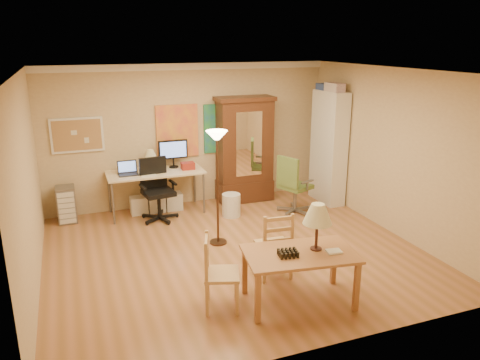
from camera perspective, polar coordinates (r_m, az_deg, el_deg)
name	(u,v)px	position (r m, az deg, el deg)	size (l,w,h in m)	color
floor	(234,252)	(7.23, -0.70, -8.76)	(5.50, 5.50, 0.00)	#926033
crown_molding	(188,66)	(8.89, -6.32, 13.59)	(5.50, 0.08, 0.12)	white
corkboard	(77,135)	(8.76, -19.23, 5.20)	(0.90, 0.04, 0.62)	tan
art_panel_left	(177,131)	(8.99, -7.64, 5.92)	(0.80, 0.04, 1.00)	yellow
art_panel_right	(222,128)	(9.22, -2.16, 6.34)	(0.75, 0.04, 0.95)	teal
dining_table	(306,242)	(5.70, 8.07, -7.46)	(1.43, 0.98, 1.25)	olive
ladder_chair_back	(274,247)	(6.37, 4.20, -8.09)	(0.47, 0.45, 0.95)	#A9834D
ladder_chair_left	(219,275)	(5.67, -2.55, -11.47)	(0.52, 0.53, 0.92)	#A9834D
torchiere_lamp	(217,154)	(7.06, -2.82, 3.16)	(0.33, 0.33, 1.82)	#3C2518
computer_desk	(157,187)	(8.83, -10.03, -0.85)	(1.75, 0.76, 1.32)	tan
office_chair_black	(158,204)	(8.51, -9.93, -2.84)	(0.68, 0.68, 1.11)	black
office_chair_green	(294,198)	(8.76, 6.56, -2.15)	(0.68, 0.68, 1.10)	slate
drawer_cart	(66,204)	(8.82, -20.40, -2.81)	(0.32, 0.39, 0.64)	slate
armoire	(245,156)	(9.25, 0.56, 2.91)	(1.13, 0.53, 2.07)	#361D0E
bookshelf	(329,148)	(9.32, 10.74, 3.89)	(0.33, 0.87, 2.19)	white
wastebin	(231,205)	(8.56, -1.07, -3.08)	(0.34, 0.34, 0.42)	silver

